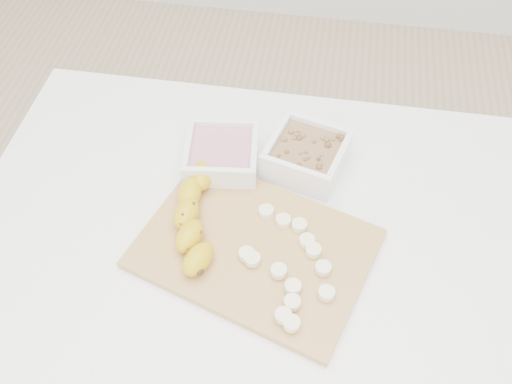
# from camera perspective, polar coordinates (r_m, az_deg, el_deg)

# --- Properties ---
(table) EXTENTS (1.00, 0.70, 0.75)m
(table) POSITION_cam_1_polar(r_m,az_deg,el_deg) (1.06, -0.26, -6.54)
(table) COLOR white
(table) RESTS_ON ground
(bowl_yogurt) EXTENTS (0.14, 0.14, 0.06)m
(bowl_yogurt) POSITION_cam_1_polar(r_m,az_deg,el_deg) (1.05, -3.44, 3.68)
(bowl_yogurt) COLOR white
(bowl_yogurt) RESTS_ON table
(bowl_granola) EXTENTS (0.16, 0.16, 0.06)m
(bowl_granola) POSITION_cam_1_polar(r_m,az_deg,el_deg) (1.05, 5.08, 3.73)
(bowl_granola) COLOR white
(bowl_granola) RESTS_ON table
(cutting_board) EXTENTS (0.43, 0.36, 0.01)m
(cutting_board) POSITION_cam_1_polar(r_m,az_deg,el_deg) (0.95, -0.12, -5.67)
(cutting_board) COLOR #C4874B
(cutting_board) RESTS_ON table
(banana) EXTENTS (0.06, 0.23, 0.04)m
(banana) POSITION_cam_1_polar(r_m,az_deg,el_deg) (0.96, -6.10, -2.55)
(banana) COLOR gold
(banana) RESTS_ON cutting_board
(banana_slices) EXTENTS (0.16, 0.23, 0.02)m
(banana_slices) POSITION_cam_1_polar(r_m,az_deg,el_deg) (0.91, 3.38, -7.24)
(banana_slices) COLOR #FAEEBE
(banana_slices) RESTS_ON cutting_board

